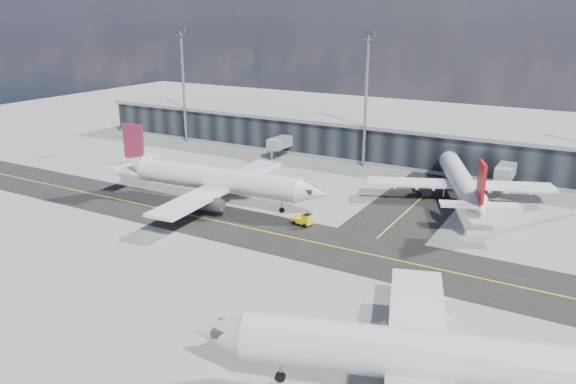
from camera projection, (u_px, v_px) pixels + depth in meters
name	position (u px, v px, depth m)	size (l,w,h in m)	color
ground	(240.00, 238.00, 84.36)	(300.00, 300.00, 0.00)	gray
taxiway_lanes	(297.00, 220.00, 91.38)	(180.00, 63.00, 0.03)	black
terminal_concourse	(376.00, 142.00, 128.50)	(152.00, 19.80, 8.80)	black
floodlight_masts	(366.00, 95.00, 119.29)	(102.50, 0.70, 28.90)	gray
airliner_af	(214.00, 179.00, 99.19)	(42.83, 36.54, 12.68)	white
airliner_redtail	(461.00, 182.00, 99.07)	(32.09, 37.10, 11.45)	white
airliner_near	(441.00, 359.00, 47.37)	(43.38, 37.41, 13.14)	silver
baggage_tug	(304.00, 220.00, 88.81)	(3.48, 2.16, 2.04)	yellow
service_van	(421.00, 185.00, 107.82)	(2.36, 5.12, 1.42)	white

